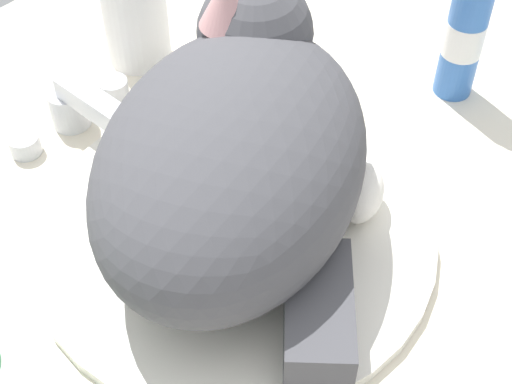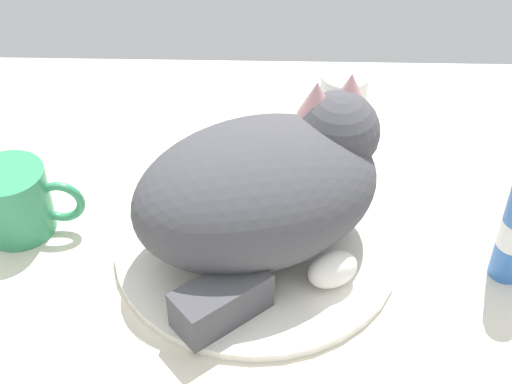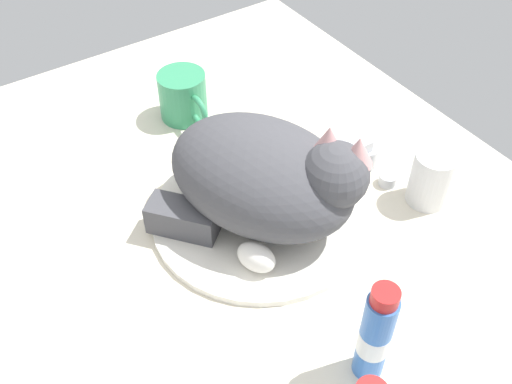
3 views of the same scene
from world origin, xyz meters
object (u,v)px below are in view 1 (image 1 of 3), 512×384
faucet (77,109)px  toothpaste_bottle (466,27)px  cat (238,151)px  rinse_cup (136,20)px

faucet → toothpaste_bottle: 35.91cm
faucet → toothpaste_bottle: bearing=-39.2°
cat → toothpaste_bottle: bearing=-7.7°
faucet → toothpaste_bottle: size_ratio=0.85×
faucet → cat: bearing=-87.0°
rinse_cup → toothpaste_bottle: size_ratio=0.57×
toothpaste_bottle → rinse_cup: bearing=122.1°
rinse_cup → faucet: bearing=-160.1°
toothpaste_bottle → faucet: bearing=140.8°
faucet → toothpaste_bottle: (27.60, -22.48, 4.79)cm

